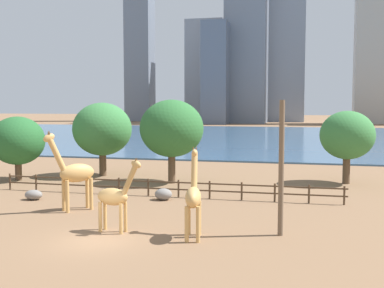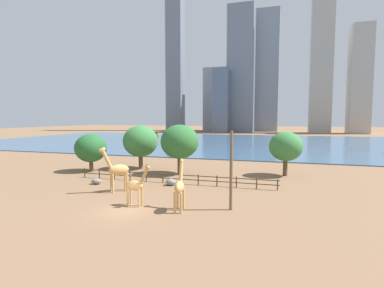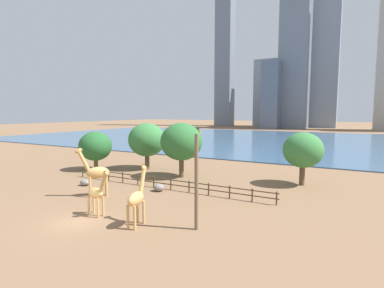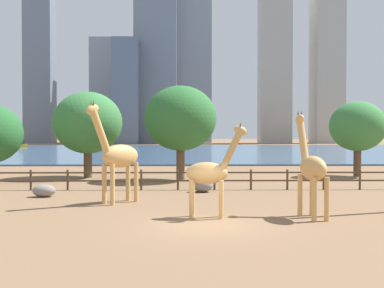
# 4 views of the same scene
# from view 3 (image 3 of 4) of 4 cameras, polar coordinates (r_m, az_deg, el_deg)

# --- Properties ---
(ground_plane) EXTENTS (400.00, 400.00, 0.00)m
(ground_plane) POSITION_cam_3_polar(r_m,az_deg,el_deg) (97.90, 17.44, 0.74)
(ground_plane) COLOR brown
(harbor_water) EXTENTS (180.00, 86.00, 0.20)m
(harbor_water) POSITION_cam_3_polar(r_m,az_deg,el_deg) (94.96, 17.09, 0.66)
(harbor_water) COLOR #3D6084
(harbor_water) RESTS_ON ground
(giraffe_tall) EXTENTS (2.72, 2.94, 5.25)m
(giraffe_tall) POSITION_cam_3_polar(r_m,az_deg,el_deg) (32.48, -17.84, -5.20)
(giraffe_tall) COLOR tan
(giraffe_tall) RESTS_ON ground
(giraffe_companion) EXTENTS (2.73, 0.94, 4.10)m
(giraffe_companion) POSITION_cam_3_polar(r_m,az_deg,el_deg) (26.48, -17.72, -8.92)
(giraffe_companion) COLOR tan
(giraffe_companion) RESTS_ON ground
(giraffe_young) EXTENTS (1.14, 2.85, 4.65)m
(giraffe_young) POSITION_cam_3_polar(r_m,az_deg,el_deg) (23.48, -10.48, -10.08)
(giraffe_young) COLOR tan
(giraffe_young) RESTS_ON ground
(utility_pole) EXTENTS (0.28, 0.28, 7.09)m
(utility_pole) POSITION_cam_3_polar(r_m,az_deg,el_deg) (21.99, 0.85, -7.35)
(utility_pole) COLOR brown
(utility_pole) RESTS_ON ground
(boulder_near_fence) EXTENTS (1.31, 0.96, 0.72)m
(boulder_near_fence) POSITION_cam_3_polar(r_m,az_deg,el_deg) (37.87, -19.70, -6.93)
(boulder_near_fence) COLOR gray
(boulder_near_fence) RESTS_ON ground
(boulder_by_pole) EXTENTS (1.26, 1.11, 0.83)m
(boulder_by_pole) POSITION_cam_3_polar(r_m,az_deg,el_deg) (33.41, -6.36, -8.23)
(boulder_by_pole) COLOR gray
(boulder_by_pole) RESTS_ON ground
(enclosure_fence) EXTENTS (26.12, 0.14, 1.30)m
(enclosure_fence) POSITION_cam_3_polar(r_m,az_deg,el_deg) (34.46, -5.63, -7.18)
(enclosure_fence) COLOR #4C3826
(enclosure_fence) RESTS_ON ground
(tree_left_large) EXTENTS (4.82, 4.82, 5.77)m
(tree_left_large) POSITION_cam_3_polar(r_m,az_deg,el_deg) (46.89, -17.93, -0.41)
(tree_left_large) COLOR brown
(tree_left_large) RESTS_ON ground
(tree_center_broad) EXTENTS (5.61, 5.61, 7.01)m
(tree_center_broad) POSITION_cam_3_polar(r_m,az_deg,el_deg) (45.84, -8.59, 0.78)
(tree_center_broad) COLOR brown
(tree_center_broad) RESTS_ON ground
(tree_right_tall) EXTENTS (5.53, 5.53, 7.26)m
(tree_right_tall) POSITION_cam_3_polar(r_m,az_deg,el_deg) (39.47, -2.05, 0.41)
(tree_right_tall) COLOR brown
(tree_right_tall) RESTS_ON ground
(tree_left_small) EXTENTS (4.64, 4.64, 6.30)m
(tree_left_small) POSITION_cam_3_polar(r_m,az_deg,el_deg) (37.56, 20.39, -1.13)
(tree_left_small) COLOR brown
(tree_left_small) RESTS_ON ground
(boat_ferry) EXTENTS (4.26, 2.61, 3.61)m
(boat_ferry) POSITION_cam_3_polar(r_m,az_deg,el_deg) (126.44, 0.83, 2.54)
(boat_ferry) COLOR gold
(boat_ferry) RESTS_ON harbor_water
(skyline_tower_needle) EXTENTS (16.23, 10.67, 72.85)m
(skyline_tower_needle) POSITION_cam_3_polar(r_m,az_deg,el_deg) (187.04, 23.74, 14.13)
(skyline_tower_needle) COLOR gray
(skyline_tower_needle) RESTS_ON ground
(skyline_block_central) EXTENTS (8.59, 14.51, 34.47)m
(skyline_block_central) POSITION_cam_3_polar(r_m,az_deg,el_deg) (163.05, 15.05, 8.91)
(skyline_block_central) COLOR slate
(skyline_block_central) RESTS_ON ground
(skyline_block_right) EXTENTS (10.15, 8.84, 106.21)m
(skyline_block_right) POSITION_cam_3_polar(r_m,az_deg,el_deg) (196.76, 6.32, 19.12)
(skyline_block_right) COLOR slate
(skyline_block_right) RESTS_ON ground
(skyline_tower_short) EXTENTS (14.40, 13.34, 70.35)m
(skyline_tower_short) POSITION_cam_3_polar(r_m,az_deg,el_deg) (171.25, 18.97, 14.68)
(skyline_tower_short) COLOR slate
(skyline_tower_short) RESTS_ON ground
(skyline_block_wide) EXTENTS (15.10, 9.41, 40.19)m
(skyline_block_wide) POSITION_cam_3_polar(r_m,az_deg,el_deg) (191.40, 14.17, 9.34)
(skyline_block_wide) COLOR #939EAD
(skyline_block_wide) RESTS_ON ground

